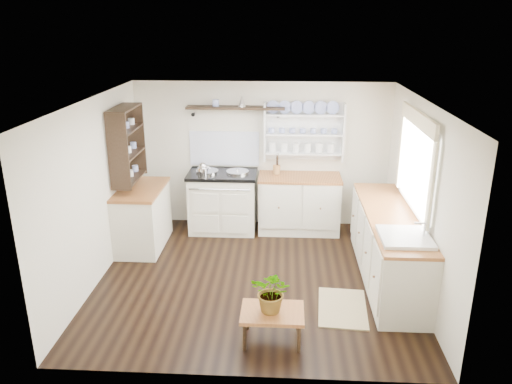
{
  "coord_description": "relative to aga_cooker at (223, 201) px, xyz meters",
  "views": [
    {
      "loc": [
        0.34,
        -5.76,
        3.2
      ],
      "look_at": [
        -0.0,
        0.25,
        1.1
      ],
      "focal_mm": 35.0,
      "sensor_mm": 36.0,
      "label": 1
    }
  ],
  "objects": [
    {
      "name": "center_table",
      "position": [
        0.86,
        -2.89,
        -0.18
      ],
      "size": [
        0.65,
        0.47,
        0.35
      ],
      "rotation": [
        0.0,
        0.0,
        -0.01
      ],
      "color": "brown",
      "rests_on": "floor"
    },
    {
      "name": "plate_rack",
      "position": [
        1.25,
        0.29,
        1.07
      ],
      "size": [
        1.2,
        0.22,
        0.9
      ],
      "color": "white",
      "rests_on": "wall_back"
    },
    {
      "name": "right_cabinets",
      "position": [
        2.3,
        -1.47,
        -0.02
      ],
      "size": [
        0.62,
        2.43,
        0.9
      ],
      "color": "beige",
      "rests_on": "floor"
    },
    {
      "name": "left_cabinets",
      "position": [
        -1.1,
        -0.67,
        -0.02
      ],
      "size": [
        0.62,
        1.13,
        0.9
      ],
      "color": "beige",
      "rests_on": "floor"
    },
    {
      "name": "wall_left",
      "position": [
        -1.4,
        -1.57,
        0.67
      ],
      "size": [
        0.02,
        3.8,
        2.3
      ],
      "primitive_type": "cube",
      "color": "silver",
      "rests_on": "ground"
    },
    {
      "name": "potted_plant",
      "position": [
        0.86,
        -2.89,
        0.1
      ],
      "size": [
        0.51,
        0.47,
        0.46
      ],
      "primitive_type": "imported",
      "rotation": [
        0.0,
        0.0,
        -0.34
      ],
      "color": "#3F7233",
      "rests_on": "center_table"
    },
    {
      "name": "wall_right",
      "position": [
        2.6,
        -1.57,
        0.67
      ],
      "size": [
        0.02,
        3.8,
        2.3
      ],
      "primitive_type": "cube",
      "color": "silver",
      "rests_on": "ground"
    },
    {
      "name": "window",
      "position": [
        2.55,
        -1.42,
        1.08
      ],
      "size": [
        0.08,
        1.55,
        1.22
      ],
      "color": "white",
      "rests_on": "wall_right"
    },
    {
      "name": "high_shelf",
      "position": [
        0.2,
        0.21,
        1.43
      ],
      "size": [
        1.5,
        0.29,
        0.16
      ],
      "color": "black",
      "rests_on": "wall_back"
    },
    {
      "name": "ceiling",
      "position": [
        0.6,
        -1.57,
        1.82
      ],
      "size": [
        4.0,
        3.8,
        0.01
      ],
      "primitive_type": "cube",
      "color": "white",
      "rests_on": "wall_back"
    },
    {
      "name": "wall_back",
      "position": [
        0.6,
        0.33,
        0.67
      ],
      "size": [
        4.0,
        0.02,
        2.3
      ],
      "primitive_type": "cube",
      "color": "silver",
      "rests_on": "ground"
    },
    {
      "name": "back_cabinets",
      "position": [
        1.2,
        0.03,
        -0.02
      ],
      "size": [
        1.27,
        0.63,
        0.9
      ],
      "color": "beige",
      "rests_on": "floor"
    },
    {
      "name": "left_shelving",
      "position": [
        -1.24,
        -0.67,
        1.07
      ],
      "size": [
        0.28,
        0.8,
        1.05
      ],
      "primitive_type": "cube",
      "color": "black",
      "rests_on": "wall_left"
    },
    {
      "name": "belfast_sink",
      "position": [
        2.3,
        -2.22,
        0.32
      ],
      "size": [
        0.55,
        0.6,
        0.45
      ],
      "color": "white",
      "rests_on": "right_cabinets"
    },
    {
      "name": "kettle",
      "position": [
        -0.28,
        -0.12,
        0.55
      ],
      "size": [
        0.17,
        0.17,
        0.2
      ],
      "primitive_type": null,
      "color": "silver",
      "rests_on": "aga_cooker"
    },
    {
      "name": "floor",
      "position": [
        0.6,
        -1.57,
        -0.48
      ],
      "size": [
        4.0,
        3.8,
        0.01
      ],
      "primitive_type": "cube",
      "color": "black",
      "rests_on": "ground"
    },
    {
      "name": "utensil_crock",
      "position": [
        0.84,
        0.11,
        0.49
      ],
      "size": [
        0.12,
        0.12,
        0.13
      ],
      "primitive_type": "cylinder",
      "color": "#AB763E",
      "rests_on": "back_cabinets"
    },
    {
      "name": "floor_rug",
      "position": [
        1.66,
        -2.24,
        -0.47
      ],
      "size": [
        0.61,
        0.89,
        0.02
      ],
      "primitive_type": "cube",
      "rotation": [
        0.0,
        0.0,
        -0.07
      ],
      "color": "olive",
      "rests_on": "floor"
    },
    {
      "name": "aga_cooker",
      "position": [
        0.0,
        0.0,
        0.0
      ],
      "size": [
        1.06,
        0.74,
        0.98
      ],
      "color": "#EDE6CE",
      "rests_on": "floor"
    }
  ]
}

